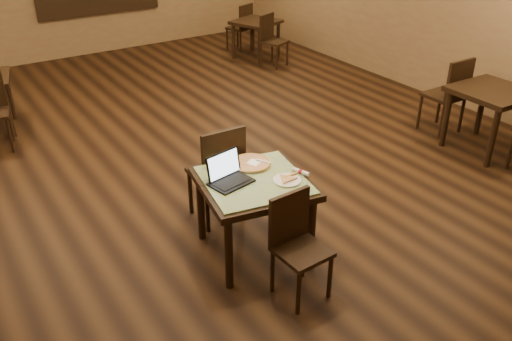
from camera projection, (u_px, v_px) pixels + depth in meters
ground at (204, 153)px, 6.80m from camera, size 10.00×10.00×0.00m
tiled_table at (254, 190)px, 4.71m from camera, size 1.08×1.08×0.76m
chair_main_near at (296, 240)px, 4.33m from camera, size 0.41×0.41×0.89m
chair_main_far at (219, 169)px, 5.19m from camera, size 0.47×0.47×1.04m
laptop at (228, 174)px, 4.61m from camera, size 0.39×0.34×0.24m
plate at (287, 180)px, 4.63m from camera, size 0.24×0.24×0.01m
pizza_slice at (287, 179)px, 4.63m from camera, size 0.20×0.20×0.02m
pizza_pan at (251, 164)px, 4.89m from camera, size 0.36×0.36×0.01m
pizza_whole at (251, 163)px, 4.89m from camera, size 0.36×0.36×0.03m
spatula at (254, 162)px, 4.88m from camera, size 0.22×0.28×0.01m
napkin_roll at (301, 172)px, 4.74m from camera, size 0.09×0.18×0.04m
other_table_a at (256, 27)px, 10.06m from camera, size 0.96×0.96×0.70m
other_table_a_chair_near at (271, 37)px, 9.69m from camera, size 0.50×0.50×0.91m
other_table_a_chair_far at (242, 25)px, 10.50m from camera, size 0.50×0.50×0.91m
other_table_c at (491, 100)px, 6.58m from camera, size 0.87×0.87×0.80m
other_table_c_chair_far at (450, 92)px, 7.06m from camera, size 0.45×0.45×1.03m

